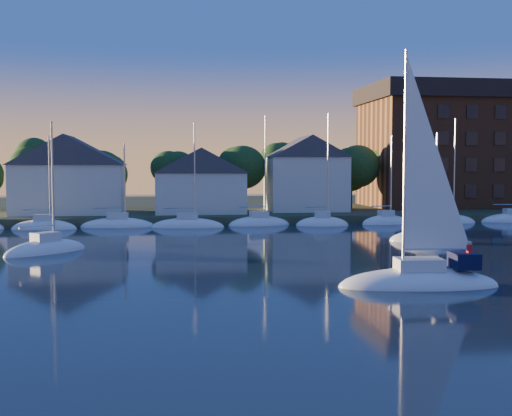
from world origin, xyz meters
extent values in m
plane|color=black|center=(0.00, 0.00, 0.00)|extent=(260.00, 260.00, 0.00)
cube|color=#2E3B22|center=(0.00, 75.00, 0.00)|extent=(160.00, 50.00, 2.00)
cube|color=brown|center=(0.00, 52.00, 0.00)|extent=(120.00, 3.00, 1.00)
cube|color=beige|center=(-22.00, 58.00, 4.00)|extent=(13.00, 9.00, 6.00)
cube|color=beige|center=(-6.00, 57.00, 3.50)|extent=(11.00, 8.00, 5.00)
cube|color=beige|center=(8.00, 59.00, 4.50)|extent=(10.00, 8.00, 7.00)
cube|color=brown|center=(34.00, 65.00, 8.50)|extent=(30.00, 16.00, 15.00)
cube|color=black|center=(34.00, 65.00, 17.20)|extent=(31.00, 17.00, 2.40)
cylinder|color=#3D2C1C|center=(-26.00, 63.00, 2.75)|extent=(0.50, 0.50, 3.50)
sphere|color=#163914|center=(-26.00, 63.00, 7.20)|extent=(5.40, 5.40, 5.40)
cylinder|color=#3D2C1C|center=(-18.00, 63.00, 2.75)|extent=(0.50, 0.50, 3.50)
sphere|color=#163914|center=(-18.00, 63.00, 7.20)|extent=(5.40, 5.40, 5.40)
cylinder|color=#3D2C1C|center=(-10.00, 63.00, 2.75)|extent=(0.50, 0.50, 3.50)
sphere|color=#163914|center=(-10.00, 63.00, 7.20)|extent=(5.40, 5.40, 5.40)
cylinder|color=#3D2C1C|center=(-2.00, 63.00, 2.75)|extent=(0.50, 0.50, 3.50)
sphere|color=#163914|center=(-2.00, 63.00, 7.20)|extent=(5.40, 5.40, 5.40)
cylinder|color=#3D2C1C|center=(6.00, 63.00, 2.75)|extent=(0.50, 0.50, 3.50)
sphere|color=#163914|center=(6.00, 63.00, 7.20)|extent=(5.40, 5.40, 5.40)
cylinder|color=#3D2C1C|center=(14.00, 63.00, 2.75)|extent=(0.50, 0.50, 3.50)
sphere|color=#163914|center=(14.00, 63.00, 7.20)|extent=(5.40, 5.40, 5.40)
cylinder|color=#3D2C1C|center=(22.00, 63.00, 2.75)|extent=(0.50, 0.50, 3.50)
sphere|color=#163914|center=(22.00, 63.00, 7.20)|extent=(5.40, 5.40, 5.40)
cylinder|color=#3D2C1C|center=(30.00, 63.00, 2.75)|extent=(0.50, 0.50, 3.50)
sphere|color=#163914|center=(30.00, 63.00, 7.20)|extent=(5.40, 5.40, 5.40)
cylinder|color=#3D2C1C|center=(38.00, 63.00, 2.75)|extent=(0.50, 0.50, 3.50)
sphere|color=#163914|center=(38.00, 63.00, 7.20)|extent=(5.40, 5.40, 5.40)
ellipsoid|color=white|center=(-24.00, 49.00, 0.00)|extent=(7.50, 2.40, 2.20)
cube|color=silver|center=(-24.00, 49.00, 1.30)|extent=(2.10, 1.32, 0.70)
cylinder|color=#A5A8AD|center=(-23.25, 49.00, 5.95)|extent=(0.16, 0.16, 10.00)
cylinder|color=#A5A8AD|center=(-24.82, 49.00, 2.15)|extent=(3.15, 0.12, 0.12)
ellipsoid|color=white|center=(-16.00, 49.00, 0.00)|extent=(7.50, 2.40, 2.20)
cube|color=silver|center=(-16.00, 49.00, 1.30)|extent=(2.10, 1.32, 0.70)
cylinder|color=#A5A8AD|center=(-15.25, 49.00, 5.95)|extent=(0.16, 0.16, 10.00)
cylinder|color=#A5A8AD|center=(-16.82, 49.00, 2.15)|extent=(3.15, 0.12, 0.12)
ellipsoid|color=white|center=(-8.00, 49.00, 0.00)|extent=(7.50, 2.40, 2.20)
cube|color=silver|center=(-8.00, 49.00, 1.30)|extent=(2.10, 1.32, 0.70)
cylinder|color=#A5A8AD|center=(-7.25, 49.00, 5.95)|extent=(0.16, 0.16, 10.00)
cylinder|color=#A5A8AD|center=(-8.82, 49.00, 2.15)|extent=(3.15, 0.12, 0.12)
ellipsoid|color=white|center=(0.00, 49.00, 0.00)|extent=(7.50, 2.40, 2.20)
cube|color=silver|center=(0.00, 49.00, 1.30)|extent=(2.10, 1.32, 0.70)
cylinder|color=#A5A8AD|center=(0.75, 49.00, 5.95)|extent=(0.16, 0.16, 10.00)
cylinder|color=#A5A8AD|center=(-0.82, 49.00, 2.15)|extent=(3.15, 0.12, 0.12)
ellipsoid|color=white|center=(8.00, 49.00, 0.00)|extent=(7.50, 2.40, 2.20)
cube|color=silver|center=(8.00, 49.00, 1.30)|extent=(2.10, 1.32, 0.70)
cylinder|color=#A5A8AD|center=(8.75, 49.00, 5.95)|extent=(0.16, 0.16, 10.00)
cylinder|color=#A5A8AD|center=(7.17, 49.00, 2.15)|extent=(3.15, 0.12, 0.12)
ellipsoid|color=white|center=(16.00, 49.00, 0.00)|extent=(7.50, 2.40, 2.20)
cube|color=silver|center=(16.00, 49.00, 1.30)|extent=(2.10, 1.32, 0.70)
cylinder|color=#A5A8AD|center=(16.75, 49.00, 5.95)|extent=(0.16, 0.16, 10.00)
cylinder|color=#A5A8AD|center=(15.18, 49.00, 2.15)|extent=(3.15, 0.12, 0.12)
ellipsoid|color=white|center=(24.00, 49.00, 0.00)|extent=(7.50, 2.40, 2.20)
cube|color=silver|center=(24.00, 49.00, 1.30)|extent=(2.10, 1.32, 0.70)
cylinder|color=#A5A8AD|center=(24.75, 49.00, 5.95)|extent=(0.16, 0.16, 10.00)
cylinder|color=#A5A8AD|center=(23.18, 49.00, 2.15)|extent=(3.15, 0.12, 0.12)
cylinder|color=#A5A8AD|center=(31.18, 49.00, 2.15)|extent=(3.15, 0.12, 0.12)
ellipsoid|color=white|center=(4.27, 11.34, 0.00)|extent=(9.64, 3.81, 2.20)
cube|color=silver|center=(4.27, 11.34, 1.30)|extent=(2.77, 1.88, 0.70)
cylinder|color=#A5A8AD|center=(3.33, 11.42, 7.23)|extent=(0.16, 0.16, 12.56)
cylinder|color=#A5A8AD|center=(5.30, 11.25, 2.15)|extent=(3.95, 0.45, 0.12)
cube|color=black|center=(6.90, 11.12, 1.50)|extent=(1.55, 1.93, 0.90)
ellipsoid|color=white|center=(-19.70, 29.01, 0.00)|extent=(6.98, 6.94, 2.20)
cube|color=silver|center=(-19.70, 29.01, 1.30)|extent=(2.42, 2.41, 0.70)
cylinder|color=#A5A8AD|center=(-19.17, 29.53, 5.71)|extent=(0.16, 0.16, 9.53)
cylinder|color=#A5A8AD|center=(-20.28, 28.44, 2.15)|extent=(2.30, 2.27, 0.12)
ellipsoid|color=white|center=(13.26, 31.43, 0.00)|extent=(7.13, 5.27, 2.20)
cube|color=silver|center=(13.26, 31.43, 1.30)|extent=(2.29, 2.03, 0.70)
cylinder|color=#A5A8AD|center=(13.87, 31.11, 5.43)|extent=(0.16, 0.16, 8.95)
cylinder|color=#A5A8AD|center=(12.60, 31.78, 2.15)|extent=(2.59, 1.46, 0.12)
camera|label=1|loc=(-10.09, -23.61, 7.03)|focal=45.00mm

